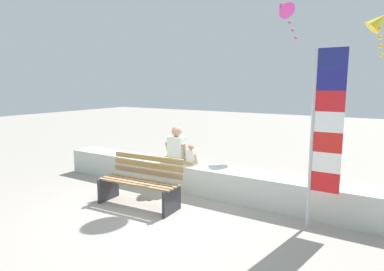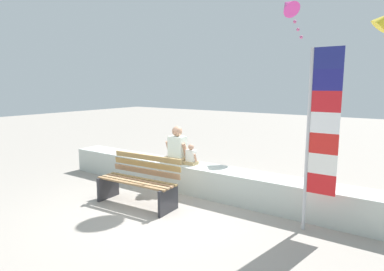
{
  "view_description": "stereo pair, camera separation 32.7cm",
  "coord_description": "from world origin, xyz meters",
  "px_view_note": "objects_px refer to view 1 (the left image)",
  "views": [
    {
      "loc": [
        3.29,
        -4.27,
        2.17
      ],
      "look_at": [
        -0.19,
        1.29,
        1.16
      ],
      "focal_mm": 30.71,
      "sensor_mm": 36.0,
      "label": 1
    },
    {
      "loc": [
        3.57,
        -4.09,
        2.17
      ],
      "look_at": [
        -0.19,
        1.29,
        1.16
      ],
      "focal_mm": 30.71,
      "sensor_mm": 36.0,
      "label": 2
    }
  ],
  "objects_px": {
    "person_adult": "(177,148)",
    "park_bench": "(141,183)",
    "kite_yellow": "(379,22)",
    "flag_banner": "(323,129)",
    "person_child": "(191,157)",
    "kite_magenta": "(283,7)"
  },
  "relations": [
    {
      "from": "park_bench",
      "to": "person_adult",
      "type": "bearing_deg",
      "value": 90.14
    },
    {
      "from": "person_adult",
      "to": "kite_yellow",
      "type": "xyz_separation_m",
      "value": [
        3.38,
        2.53,
        2.61
      ]
    },
    {
      "from": "kite_yellow",
      "to": "kite_magenta",
      "type": "bearing_deg",
      "value": 172.83
    },
    {
      "from": "person_child",
      "to": "kite_magenta",
      "type": "distance_m",
      "value": 4.44
    },
    {
      "from": "park_bench",
      "to": "flag_banner",
      "type": "bearing_deg",
      "value": 11.96
    },
    {
      "from": "kite_yellow",
      "to": "park_bench",
      "type": "bearing_deg",
      "value": -132.5
    },
    {
      "from": "person_adult",
      "to": "park_bench",
      "type": "bearing_deg",
      "value": -89.86
    },
    {
      "from": "park_bench",
      "to": "kite_yellow",
      "type": "height_order",
      "value": "kite_yellow"
    },
    {
      "from": "person_child",
      "to": "kite_yellow",
      "type": "xyz_separation_m",
      "value": [
        3.03,
        2.53,
        2.74
      ]
    },
    {
      "from": "person_child",
      "to": "kite_yellow",
      "type": "distance_m",
      "value": 4.8
    },
    {
      "from": "park_bench",
      "to": "person_adult",
      "type": "height_order",
      "value": "person_adult"
    },
    {
      "from": "person_child",
      "to": "flag_banner",
      "type": "xyz_separation_m",
      "value": [
        2.6,
        -0.53,
        0.82
      ]
    },
    {
      "from": "park_bench",
      "to": "kite_yellow",
      "type": "xyz_separation_m",
      "value": [
        3.38,
        3.68,
        3.05
      ]
    },
    {
      "from": "person_child",
      "to": "kite_yellow",
      "type": "relative_size",
      "value": 0.42
    },
    {
      "from": "kite_magenta",
      "to": "flag_banner",
      "type": "bearing_deg",
      "value": -63.26
    },
    {
      "from": "park_bench",
      "to": "kite_yellow",
      "type": "relative_size",
      "value": 1.55
    },
    {
      "from": "park_bench",
      "to": "kite_yellow",
      "type": "distance_m",
      "value": 5.86
    },
    {
      "from": "person_child",
      "to": "flag_banner",
      "type": "bearing_deg",
      "value": -11.57
    },
    {
      "from": "kite_magenta",
      "to": "kite_yellow",
      "type": "height_order",
      "value": "kite_magenta"
    },
    {
      "from": "kite_magenta",
      "to": "person_child",
      "type": "bearing_deg",
      "value": -108.42
    },
    {
      "from": "person_adult",
      "to": "person_child",
      "type": "xyz_separation_m",
      "value": [
        0.35,
        0.0,
        -0.13
      ]
    },
    {
      "from": "flag_banner",
      "to": "kite_yellow",
      "type": "xyz_separation_m",
      "value": [
        0.42,
        3.06,
        1.92
      ]
    }
  ]
}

